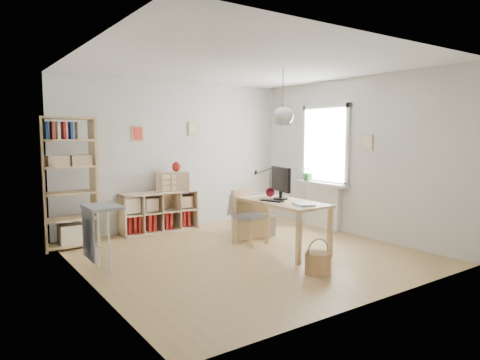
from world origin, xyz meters
TOP-DOWN VIEW (x-y plane):
  - ground at (0.00, 0.00)m, footprint 4.50×4.50m
  - room_shell at (0.55, -0.15)m, footprint 4.50×4.50m
  - window_unit at (2.23, 0.60)m, footprint 0.07×1.16m
  - radiator at (2.19, 0.60)m, footprint 0.10×0.80m
  - windowsill at (2.14, 0.60)m, footprint 0.22×1.20m
  - desk at (0.55, -0.15)m, footprint 0.70×1.50m
  - cube_shelf at (-0.47, 2.08)m, footprint 1.40×0.38m
  - tall_bookshelf at (-2.04, 1.80)m, footprint 0.80×0.38m
  - side_table at (-2.04, 0.35)m, footprint 0.40×0.55m
  - chair at (0.35, 0.45)m, footprint 0.51×0.51m
  - wicker_basket at (0.20, -1.26)m, footprint 0.33×0.33m
  - storage_chest at (0.81, 0.95)m, footprint 0.84×0.89m
  - monitor at (0.64, -0.02)m, footprint 0.23×0.56m
  - keyboard at (0.40, -0.10)m, footprint 0.24×0.37m
  - task_lamp at (0.62, 0.42)m, footprint 0.40×0.15m
  - yarn_ball at (0.67, 0.28)m, footprint 0.14×0.14m
  - paper_tray at (0.52, -0.65)m, footprint 0.28×0.32m
  - drawer_chest at (-0.19, 2.04)m, footprint 0.66×0.47m
  - red_vase at (-0.11, 2.04)m, footprint 0.15×0.15m
  - potted_plant at (2.12, 0.94)m, footprint 0.38×0.35m

SIDE VIEW (x-z plane):
  - ground at x=0.00m, z-range 0.00..0.00m
  - wicker_basket at x=0.20m, z-range -0.08..0.37m
  - storage_chest at x=0.81m, z-range -0.12..0.57m
  - cube_shelf at x=-0.47m, z-range -0.06..0.66m
  - radiator at x=2.19m, z-range 0.00..0.80m
  - chair at x=0.35m, z-range 0.06..0.93m
  - desk at x=0.55m, z-range 0.28..1.03m
  - side_table at x=-2.04m, z-range 0.24..1.09m
  - keyboard at x=0.40m, z-range 0.75..0.77m
  - paper_tray at x=0.52m, z-range 0.75..0.78m
  - yarn_ball at x=0.67m, z-range 0.75..0.89m
  - windowsill at x=2.14m, z-range 0.80..0.86m
  - drawer_chest at x=-0.19m, z-range 0.72..1.06m
  - monitor at x=0.64m, z-range 0.78..1.27m
  - potted_plant at x=2.12m, z-range 0.86..1.21m
  - task_lamp at x=0.62m, z-range 0.83..1.25m
  - tall_bookshelf at x=-2.04m, z-range 0.09..2.09m
  - red_vase at x=-0.11m, z-range 1.06..1.24m
  - window_unit at x=2.23m, z-range 0.82..2.28m
  - room_shell at x=0.55m, z-range -0.25..4.25m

